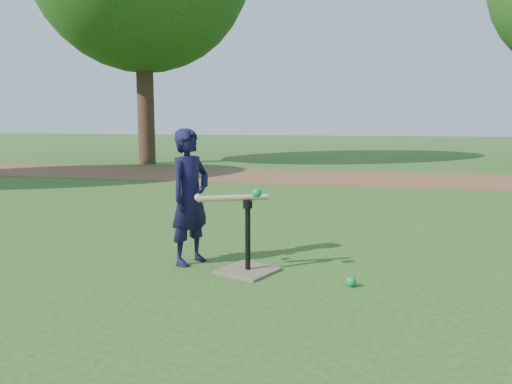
# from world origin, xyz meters

# --- Properties ---
(ground) EXTENTS (80.00, 80.00, 0.00)m
(ground) POSITION_xyz_m (0.00, 0.00, 0.00)
(ground) COLOR #285116
(ground) RESTS_ON ground
(dirt_strip) EXTENTS (24.00, 3.00, 0.01)m
(dirt_strip) POSITION_xyz_m (0.00, 7.50, 0.01)
(dirt_strip) COLOR brown
(dirt_strip) RESTS_ON ground
(child) EXTENTS (0.44, 0.52, 1.22)m
(child) POSITION_xyz_m (-0.91, 0.30, 0.61)
(child) COLOR black
(child) RESTS_ON ground
(wiffle_ball_ground) EXTENTS (0.08, 0.08, 0.08)m
(wiffle_ball_ground) POSITION_xyz_m (0.54, -0.03, 0.04)
(wiffle_ball_ground) COLOR #0C8C43
(wiffle_ball_ground) RESTS_ON ground
(batting_tee) EXTENTS (0.56, 0.56, 0.61)m
(batting_tee) POSITION_xyz_m (-0.35, 0.16, 0.11)
(batting_tee) COLOR #75634A
(batting_tee) RESTS_ON ground
(swing_action) EXTENTS (0.61, 0.30, 0.13)m
(swing_action) POSITION_xyz_m (-0.45, 0.13, 0.65)
(swing_action) COLOR tan
(swing_action) RESTS_ON ground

